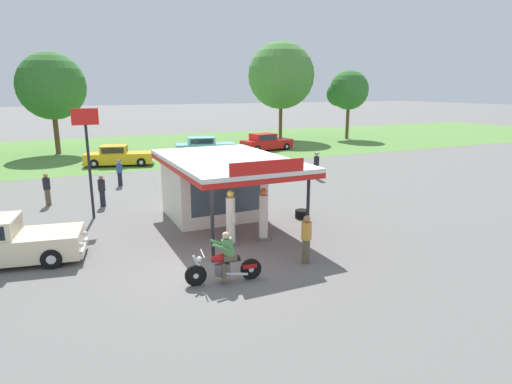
% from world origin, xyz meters
% --- Properties ---
extents(ground_plane, '(300.00, 300.00, 0.00)m').
position_xyz_m(ground_plane, '(0.00, 0.00, 0.00)').
color(ground_plane, slate).
extents(grass_verge_strip, '(120.00, 24.00, 0.01)m').
position_xyz_m(grass_verge_strip, '(0.00, 30.00, 0.00)').
color(grass_verge_strip, '#56843D').
rests_on(grass_verge_strip, ground).
extents(service_station_kiosk, '(4.56, 7.48, 3.37)m').
position_xyz_m(service_station_kiosk, '(1.97, 4.99, 1.71)').
color(service_station_kiosk, silver).
rests_on(service_station_kiosk, ground).
extents(gas_pump_nearside, '(0.44, 0.44, 2.08)m').
position_xyz_m(gas_pump_nearside, '(1.30, 1.63, 0.95)').
color(gas_pump_nearside, slate).
rests_on(gas_pump_nearside, ground).
extents(gas_pump_offside, '(0.44, 0.44, 2.02)m').
position_xyz_m(gas_pump_offside, '(2.64, 1.63, 0.93)').
color(gas_pump_offside, slate).
rests_on(gas_pump_offside, ground).
extents(motorcycle_with_rider, '(2.31, 0.74, 1.58)m').
position_xyz_m(motorcycle_with_rider, '(-0.05, -1.28, 0.65)').
color(motorcycle_with_rider, black).
rests_on(motorcycle_with_rider, ground).
extents(parked_car_back_row_left, '(5.37, 3.02, 1.53)m').
position_xyz_m(parked_car_back_row_left, '(-0.09, 21.04, 0.69)').
color(parked_car_back_row_left, gold).
rests_on(parked_car_back_row_left, ground).
extents(parked_car_back_row_far_right, '(5.57, 2.93, 1.54)m').
position_xyz_m(parked_car_back_row_far_right, '(7.60, 23.63, 0.71)').
color(parked_car_back_row_far_right, '#7AC6D1').
rests_on(parked_car_back_row_far_right, ground).
extents(parked_car_second_row_spare, '(5.18, 2.46, 1.58)m').
position_xyz_m(parked_car_second_row_spare, '(13.74, 23.80, 0.72)').
color(parked_car_second_row_spare, red).
rests_on(parked_car_second_row_spare, ground).
extents(bystander_strolling_foreground, '(0.34, 0.34, 1.65)m').
position_xyz_m(bystander_strolling_foreground, '(2.90, -1.05, 0.87)').
color(bystander_strolling_foreground, brown).
rests_on(bystander_strolling_foreground, ground).
extents(bystander_leaning_by_kiosk, '(0.34, 0.34, 1.62)m').
position_xyz_m(bystander_leaning_by_kiosk, '(-4.87, 10.62, 0.85)').
color(bystander_leaning_by_kiosk, brown).
rests_on(bystander_leaning_by_kiosk, ground).
extents(bystander_chatting_near_pumps, '(0.34, 0.34, 1.57)m').
position_xyz_m(bystander_chatting_near_pumps, '(-2.43, 9.28, 0.82)').
color(bystander_chatting_near_pumps, black).
rests_on(bystander_chatting_near_pumps, ground).
extents(bystander_standing_back_lot, '(0.34, 0.34, 1.55)m').
position_xyz_m(bystander_standing_back_lot, '(-0.98, 13.77, 0.83)').
color(bystander_standing_back_lot, black).
rests_on(bystander_standing_back_lot, ground).
extents(bystander_admiring_sedan, '(0.37, 0.37, 1.68)m').
position_xyz_m(bystander_admiring_sedan, '(10.78, 10.56, 0.90)').
color(bystander_admiring_sedan, black).
rests_on(bystander_admiring_sedan, ground).
extents(tree_oak_left, '(5.74, 5.74, 8.74)m').
position_xyz_m(tree_oak_left, '(-4.11, 29.60, 5.86)').
color(tree_oak_left, brown).
rests_on(tree_oak_left, ground).
extents(tree_oak_distant_spare, '(7.34, 7.34, 10.76)m').
position_xyz_m(tree_oak_distant_spare, '(19.21, 31.09, 6.98)').
color(tree_oak_distant_spare, brown).
rests_on(tree_oak_distant_spare, ground).
extents(tree_oak_far_left, '(4.55, 4.42, 7.73)m').
position_xyz_m(tree_oak_far_left, '(26.34, 28.57, 5.42)').
color(tree_oak_far_left, brown).
rests_on(tree_oak_far_left, ground).
extents(roadside_pole_sign, '(1.10, 0.12, 4.84)m').
position_xyz_m(roadside_pole_sign, '(-3.03, 7.41, 3.30)').
color(roadside_pole_sign, black).
rests_on(roadside_pole_sign, ground).
extents(spare_tire_stack, '(0.60, 0.60, 0.36)m').
position_xyz_m(spare_tire_stack, '(5.45, 3.44, 0.18)').
color(spare_tire_stack, black).
rests_on(spare_tire_stack, ground).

